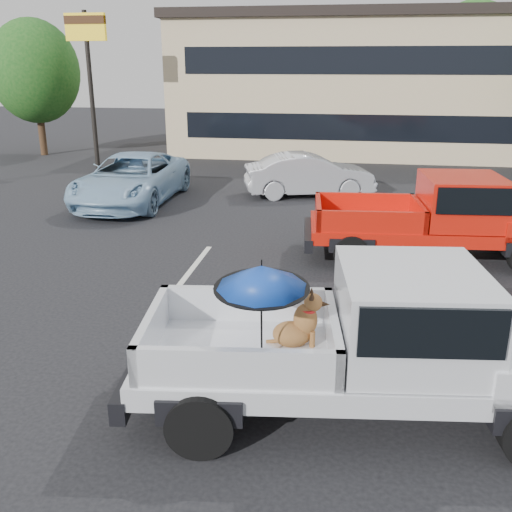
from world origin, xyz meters
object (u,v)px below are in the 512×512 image
object	(u,v)px
motel_sign	(87,48)
silver_pickup	(389,335)
tree_back	(471,56)
red_pickup	(452,215)
tree_left	(35,72)
blue_suv	(132,179)
silver_sedan	(309,175)

from	to	relation	value
motel_sign	silver_pickup	world-z (taller)	motel_sign
tree_back	red_pickup	size ratio (longest dim) A/B	1.24
tree_left	blue_suv	size ratio (longest dim) A/B	1.13
silver_pickup	silver_sedan	bearing A→B (deg)	91.98
tree_back	red_pickup	xyz separation A→B (m)	(-3.58, -19.47, -3.40)
silver_sedan	blue_suv	bearing A→B (deg)	93.45
silver_pickup	tree_left	bearing A→B (deg)	121.67
red_pickup	silver_pickup	bearing A→B (deg)	-109.76
blue_suv	tree_left	bearing A→B (deg)	131.36
tree_left	red_pickup	world-z (taller)	tree_left
blue_suv	silver_pickup	bearing A→B (deg)	-55.24
tree_left	silver_pickup	distance (m)	23.92
silver_sedan	red_pickup	bearing A→B (deg)	-165.37
silver_pickup	blue_suv	world-z (taller)	silver_pickup
tree_back	blue_suv	size ratio (longest dim) A/B	1.33
motel_sign	silver_sedan	xyz separation A→B (m)	(8.91, -3.62, -3.97)
silver_pickup	silver_sedan	world-z (taller)	silver_pickup
tree_back	blue_suv	distance (m)	20.20
silver_pickup	red_pickup	size ratio (longest dim) A/B	1.02
red_pickup	blue_suv	world-z (taller)	red_pickup
tree_left	tree_back	xyz separation A→B (m)	(20.00, 7.00, 0.68)
tree_left	silver_sedan	distance (m)	14.83
silver_pickup	motel_sign	bearing A→B (deg)	117.81
motel_sign	tree_left	xyz separation A→B (m)	(-4.00, 3.00, -0.92)
motel_sign	tree_left	distance (m)	5.08
red_pickup	silver_sedan	bearing A→B (deg)	116.44
tree_left	silver_sedan	xyz separation A→B (m)	(12.91, -6.62, -3.05)
silver_pickup	blue_suv	size ratio (longest dim) A/B	1.10
tree_back	tree_left	bearing A→B (deg)	-160.71
tree_left	silver_sedan	bearing A→B (deg)	-27.14
motel_sign	red_pickup	xyz separation A→B (m)	(12.42, -9.47, -3.64)
tree_left	blue_suv	world-z (taller)	tree_left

